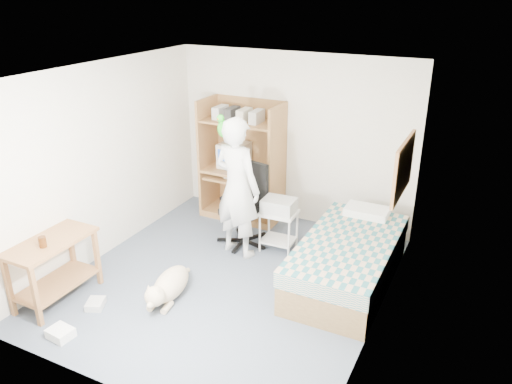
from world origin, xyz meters
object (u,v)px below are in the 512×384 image
bed (348,260)px  office_chair (246,216)px  dog (169,286)px  person (237,188)px  printer_cart (279,224)px  side_desk (53,261)px  computer_hutch (243,165)px

bed → office_chair: (-1.55, 0.36, 0.11)m
dog → bed: bearing=27.0°
person → printer_cart: size_ratio=3.32×
bed → side_desk: 3.39m
computer_hutch → bed: computer_hutch is taller
side_desk → printer_cart: size_ratio=1.78×
dog → office_chair: bearing=75.1°
computer_hutch → person: size_ratio=0.96×
person → office_chair: bearing=-70.7°
office_chair → dog: office_chair is taller
side_desk → printer_cart: (1.79, 2.17, -0.12)m
bed → person: 1.65m
dog → printer_cart: printer_cart is taller
bed → printer_cart: (-1.06, 0.36, 0.08)m
office_chair → printer_cart: size_ratio=2.00×
side_desk → dog: (1.13, 0.57, -0.33)m
bed → side_desk: bearing=-147.5°
side_desk → person: (1.33, 1.86, 0.44)m
person → printer_cart: (0.45, 0.31, -0.56)m
bed → printer_cart: bed is taller
side_desk → office_chair: office_chair is taller
computer_hutch → side_desk: 3.08m
computer_hutch → printer_cart: bearing=-39.3°
office_chair → person: 0.62m
computer_hutch → office_chair: computer_hutch is taller
dog → printer_cart: bearing=58.8°
office_chair → printer_cart: bearing=12.3°
office_chair → dog: 1.63m
dog → printer_cart: 1.75m
dog → side_desk: bearing=-161.9°
office_chair → side_desk: bearing=-108.3°
person → printer_cart: person is taller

